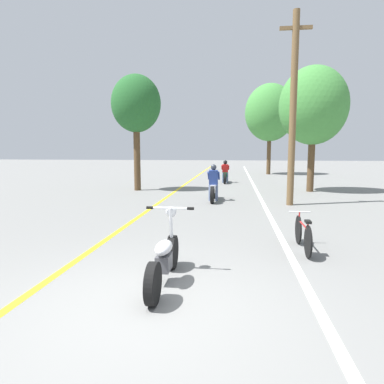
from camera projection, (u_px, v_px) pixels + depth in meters
ground_plane at (144, 306)px, 4.41m from camera, size 120.00×120.00×0.00m
lane_stripe_center at (178, 190)px, 17.19m from camera, size 0.14×48.00×0.01m
lane_stripe_edge at (257, 191)px, 16.71m from camera, size 0.14×48.00×0.01m
utility_pole at (293, 108)px, 12.04m from camera, size 1.10×0.24×6.75m
roadside_tree_right_near at (313, 106)px, 15.98m from camera, size 3.17×2.86×5.88m
roadside_tree_right_far at (270, 113)px, 27.31m from camera, size 3.96×3.57×7.22m
roadside_tree_left at (136, 105)px, 16.48m from camera, size 2.40×2.16×5.60m
motorcycle_foreground at (164, 258)px, 5.15m from camera, size 0.78×1.96×1.09m
motorcycle_rider_lead at (213, 187)px, 13.43m from camera, size 0.50×2.01×1.43m
motorcycle_rider_far at (225, 174)px, 20.72m from camera, size 0.50×2.03×1.36m
bicycle_parked at (303, 234)px, 6.83m from camera, size 0.44×1.60×0.71m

